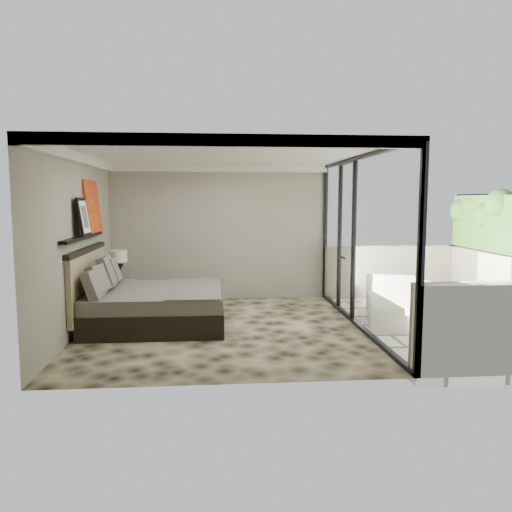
{
  "coord_description": "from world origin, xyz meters",
  "views": [
    {
      "loc": [
        -0.12,
        -7.97,
        2.09
      ],
      "look_at": [
        0.59,
        0.4,
        1.14
      ],
      "focal_mm": 35.0,
      "sensor_mm": 36.0,
      "label": 1
    }
  ],
  "objects": [
    {
      "name": "glass_wall",
      "position": [
        2.25,
        0.0,
        1.4
      ],
      "size": [
        0.08,
        5.0,
        2.8
      ],
      "primitive_type": "cube",
      "color": "white",
      "rests_on": "floor"
    },
    {
      "name": "ceiling",
      "position": [
        0.0,
        0.0,
        2.79
      ],
      "size": [
        4.5,
        5.0,
        0.02
      ],
      "primitive_type": "cube",
      "color": "silver",
      "rests_on": "back_wall"
    },
    {
      "name": "ottoman",
      "position": [
        3.78,
        1.37,
        0.25
      ],
      "size": [
        0.67,
        0.67,
        0.51
      ],
      "primitive_type": "cube",
      "rotation": [
        0.0,
        0.0,
        0.41
      ],
      "color": "white",
      "rests_on": "terrace_slab"
    },
    {
      "name": "framed_print",
      "position": [
        -2.14,
        -0.0,
        1.82
      ],
      "size": [
        0.11,
        0.5,
        0.6
      ],
      "primitive_type": "cube",
      "rotation": [
        0.0,
        -0.14,
        0.0
      ],
      "color": "black",
      "rests_on": "picture_ledge"
    },
    {
      "name": "left_wall",
      "position": [
        -2.24,
        0.0,
        1.4
      ],
      "size": [
        0.02,
        5.0,
        2.8
      ],
      "primitive_type": "cube",
      "color": "gray",
      "rests_on": "floor"
    },
    {
      "name": "floor",
      "position": [
        0.0,
        0.0,
        0.0
      ],
      "size": [
        5.0,
        5.0,
        0.0
      ],
      "primitive_type": "plane",
      "color": "black",
      "rests_on": "ground"
    },
    {
      "name": "bed",
      "position": [
        -1.19,
        0.33,
        0.37
      ],
      "size": [
        2.26,
        2.19,
        1.25
      ],
      "color": "black",
      "rests_on": "floor"
    },
    {
      "name": "lounger",
      "position": [
        2.98,
        0.3,
        0.21
      ],
      "size": [
        1.29,
        1.91,
        0.68
      ],
      "rotation": [
        0.0,
        0.0,
        -0.26
      ],
      "color": "silver",
      "rests_on": "terrace_slab"
    },
    {
      "name": "abstract_canvas",
      "position": [
        -2.19,
        0.84,
        1.97
      ],
      "size": [
        0.13,
        0.9,
        0.9
      ],
      "primitive_type": "cube",
      "rotation": [
        0.0,
        -0.1,
        0.0
      ],
      "color": "#B24D0F",
      "rests_on": "picture_ledge"
    },
    {
      "name": "table_lamp",
      "position": [
        -1.95,
        1.7,
        0.91
      ],
      "size": [
        0.33,
        0.33,
        0.61
      ],
      "color": "black",
      "rests_on": "nightstand"
    },
    {
      "name": "nightstand",
      "position": [
        -1.98,
        1.68,
        0.29
      ],
      "size": [
        0.68,
        0.68,
        0.58
      ],
      "primitive_type": "cube",
      "rotation": [
        0.0,
        0.0,
        -0.19
      ],
      "color": "black",
      "rests_on": "floor"
    },
    {
      "name": "back_wall",
      "position": [
        0.0,
        2.49,
        1.4
      ],
      "size": [
        4.5,
        0.02,
        2.8
      ],
      "primitive_type": "cube",
      "color": "gray",
      "rests_on": "floor"
    },
    {
      "name": "terrace_slab",
      "position": [
        3.75,
        0.0,
        -0.06
      ],
      "size": [
        3.0,
        5.0,
        0.12
      ],
      "primitive_type": "cube",
      "color": "#BCB2A0",
      "rests_on": "ground"
    },
    {
      "name": "picture_ledge",
      "position": [
        -2.18,
        0.1,
        1.5
      ],
      "size": [
        0.12,
        2.2,
        0.05
      ],
      "primitive_type": "cube",
      "color": "black",
      "rests_on": "left_wall"
    }
  ]
}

